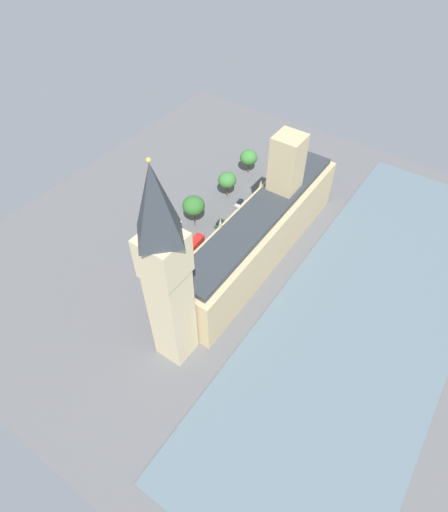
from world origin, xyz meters
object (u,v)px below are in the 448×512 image
Objects in this scene: car_silver_under_trees at (240,203)px; street_lamp_far_end at (194,215)px; car_dark_green_midblock at (220,224)px; plane_tree_leading at (227,180)px; parliament_building at (262,229)px; street_lamp_trailing at (181,226)px; double_decker_bus_opposite_hall at (191,250)px; plane_tree_near_tower at (194,206)px; plane_tree_corner at (249,158)px; pedestrian_kerbside at (264,206)px; clock_tower at (166,272)px.

street_lamp_far_end reaches higher than car_silver_under_trees.
plane_tree_leading is at bearing 109.49° from car_dark_green_midblock.
street_lamp_trailing is (22.85, 8.14, -4.73)m from parliament_building.
parliament_building is at bearing -175.67° from street_lamp_far_end.
plane_tree_near_tower reaches higher than double_decker_bus_opposite_hall.
plane_tree_leading is (-1.41, 15.44, 0.34)m from plane_tree_corner.
pedestrian_kerbside is (-6.93, -15.21, -0.21)m from car_dark_green_midblock.
street_lamp_far_end is (-1.53, 33.55, -1.65)m from plane_tree_corner.
parliament_building is at bearing -89.93° from clock_tower.
plane_tree_near_tower is at bearing 59.81° from car_silver_under_trees.
parliament_building is 21.37m from double_decker_bus_opposite_hall.
clock_tower is 63.75m from plane_tree_leading.
pedestrian_kerbside is 0.17× the size of plane_tree_corner.
street_lamp_trailing is (6.11, 22.84, 3.83)m from car_silver_under_trees.
double_decker_bus_opposite_hall is at bearing 124.05° from plane_tree_near_tower.
car_silver_under_trees is 0.40× the size of double_decker_bus_opposite_hall.
car_silver_under_trees is at bearing -72.62° from clock_tower.
clock_tower is 50.50m from plane_tree_near_tower.
parliament_building is 15.48× the size of car_dark_green_midblock.
street_lamp_far_end is at bearing 65.69° from car_silver_under_trees.
street_lamp_far_end is (22.92, 1.73, -4.95)m from parliament_building.
car_silver_under_trees is at bearing 84.86° from car_dark_green_midblock.
car_dark_green_midblock is at bearing -91.06° from double_decker_bus_opposite_hall.
parliament_building reaches higher than car_dark_green_midblock.
street_lamp_trailing reaches higher than car_silver_under_trees.
car_silver_under_trees is 0.66× the size of street_lamp_far_end.
clock_tower is 63.97m from pedestrian_kerbside.
plane_tree_near_tower reaches higher than plane_tree_leading.
car_dark_green_midblock is at bearing -9.61° from parliament_building.
pedestrian_kerbside is 0.23× the size of street_lamp_far_end.
double_decker_bus_opposite_hall is 1.21× the size of plane_tree_corner.
plane_tree_leading is at bearing -79.57° from double_decker_bus_opposite_hall.
car_dark_green_midblock is 0.49× the size of plane_tree_corner.
plane_tree_near_tower is at bearing -164.46° from car_dark_green_midblock.
parliament_building is at bearing 124.14° from pedestrian_kerbside.
car_silver_under_trees is 0.99× the size of car_dark_green_midblock.
street_lamp_far_end reaches higher than car_dark_green_midblock.
plane_tree_leading is (7.18, -28.96, 3.85)m from double_decker_bus_opposite_hall.
double_decker_bus_opposite_hall is 31.29m from pedestrian_kerbside.
pedestrian_kerbside is (-6.28, -30.59, -1.96)m from double_decker_bus_opposite_hall.
double_decker_bus_opposite_hall is at bearing 38.41° from parliament_building.
street_lamp_far_end is 6.41m from street_lamp_trailing.
clock_tower is 6.22× the size of plane_tree_corner.
car_dark_green_midblock is at bearing 105.29° from plane_tree_corner.
street_lamp_trailing reaches higher than street_lamp_far_end.
plane_tree_leading is 1.41× the size of street_lamp_far_end.
parliament_building is 1.23× the size of clock_tower.
double_decker_bus_opposite_hall is 15.39m from plane_tree_near_tower.
car_dark_green_midblock is 0.48× the size of plane_tree_leading.
street_lamp_trailing is at bearing 19.61° from parliament_building.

